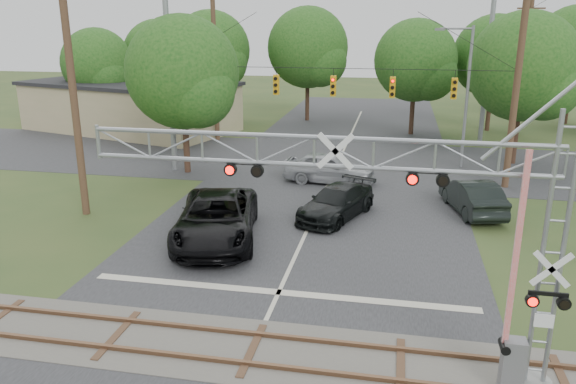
% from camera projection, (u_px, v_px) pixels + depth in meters
% --- Properties ---
extents(road_main, '(14.00, 90.00, 0.02)m').
position_uv_depth(road_main, '(302.00, 242.00, 22.88)').
color(road_main, '#28282A').
rests_on(road_main, ground).
extents(road_cross, '(90.00, 12.00, 0.02)m').
position_uv_depth(road_cross, '(339.00, 161.00, 36.01)').
color(road_cross, '#28282A').
rests_on(road_cross, ground).
extents(railroad_track, '(90.00, 3.20, 0.17)m').
position_uv_depth(railroad_track, '(252.00, 350.00, 15.37)').
color(railroad_track, '#555149').
rests_on(railroad_track, ground).
extents(crossing_gantry, '(11.50, 0.88, 6.90)m').
position_uv_depth(crossing_gantry, '(404.00, 215.00, 13.06)').
color(crossing_gantry, gray).
rests_on(crossing_gantry, ground).
extents(traffic_signal_span, '(19.34, 0.36, 11.50)m').
position_uv_depth(traffic_signal_span, '(351.00, 78.00, 30.43)').
color(traffic_signal_span, gray).
rests_on(traffic_signal_span, ground).
extents(pickup_black, '(4.45, 7.27, 1.88)m').
position_uv_depth(pickup_black, '(217.00, 218.00, 22.90)').
color(pickup_black, black).
rests_on(pickup_black, ground).
extents(car_dark, '(3.70, 5.36, 1.44)m').
position_uv_depth(car_dark, '(336.00, 202.00, 25.63)').
color(car_dark, black).
rests_on(car_dark, ground).
extents(sedan_silver, '(5.20, 2.48, 1.72)m').
position_uv_depth(sedan_silver, '(330.00, 168.00, 31.13)').
color(sedan_silver, '#919398').
rests_on(sedan_silver, ground).
extents(suv_dark, '(2.80, 5.11, 1.60)m').
position_uv_depth(suv_dark, '(472.00, 196.00, 26.33)').
color(suv_dark, black).
rests_on(suv_dark, ground).
extents(commercial_building, '(18.65, 13.02, 3.94)m').
position_uv_depth(commercial_building, '(130.00, 106.00, 45.96)').
color(commercial_building, tan).
rests_on(commercial_building, ground).
extents(streetlight, '(2.25, 0.23, 8.42)m').
position_uv_depth(streetlight, '(465.00, 90.00, 33.31)').
color(streetlight, gray).
rests_on(streetlight, ground).
extents(utility_poles, '(25.42, 27.94, 13.66)m').
position_uv_depth(utility_poles, '(389.00, 65.00, 32.49)').
color(utility_poles, '#493321').
rests_on(utility_poles, ground).
extents(treeline, '(48.51, 28.76, 10.02)m').
position_uv_depth(treeline, '(360.00, 57.00, 43.62)').
color(treeline, '#3C271B').
rests_on(treeline, ground).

